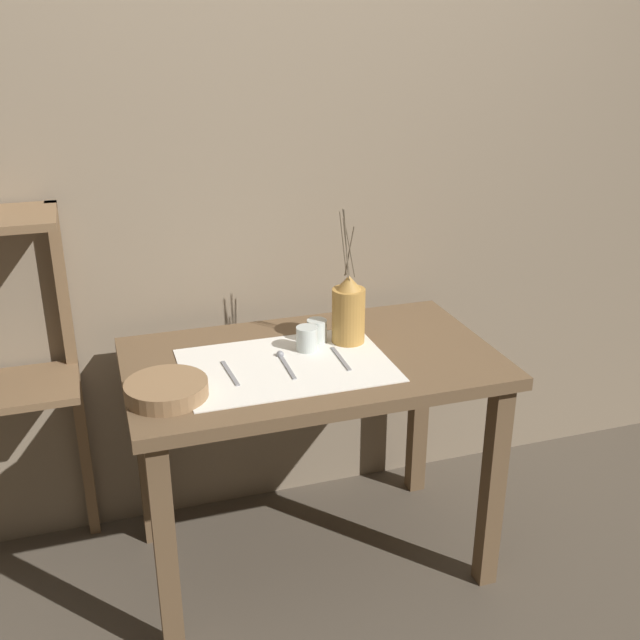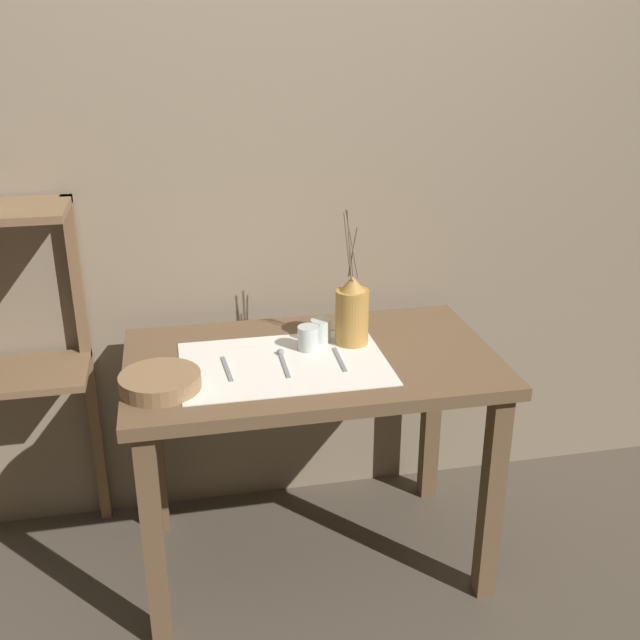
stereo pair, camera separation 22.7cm
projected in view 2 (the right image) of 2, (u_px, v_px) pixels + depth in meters
name	position (u px, v px, depth m)	size (l,w,h in m)	color
ground_plane	(312.00, 556.00, 2.60)	(12.00, 12.00, 0.00)	brown
stone_wall_back	(286.00, 188.00, 2.56)	(7.00, 0.06, 2.40)	gray
wooden_table	(312.00, 390.00, 2.36)	(1.14, 0.68, 0.77)	brown
wooden_shelf_unit	(2.00, 324.00, 2.38)	(0.50, 0.29, 1.22)	brown
linen_cloth	(284.00, 363.00, 2.26)	(0.62, 0.43, 0.00)	white
pitcher_with_flowers	(352.00, 313.00, 2.37)	(0.11, 0.11, 0.44)	#B7843D
wooden_bowl	(160.00, 382.00, 2.10)	(0.23, 0.23, 0.05)	#8E6B47
glass_tumbler_near	(307.00, 338.00, 2.34)	(0.07, 0.07, 0.08)	silver
glass_tumbler_far	(320.00, 330.00, 2.40)	(0.06, 0.06, 0.07)	silver
fork_inner	(227.00, 369.00, 2.22)	(0.02, 0.17, 0.00)	gray
spoon_inner	(282.00, 357.00, 2.29)	(0.02, 0.18, 0.02)	gray
fork_outer	(340.00, 359.00, 2.28)	(0.02, 0.17, 0.00)	gray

